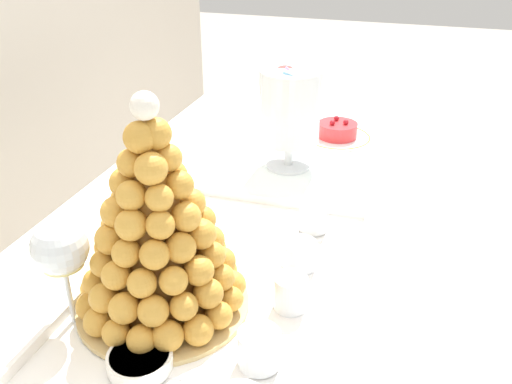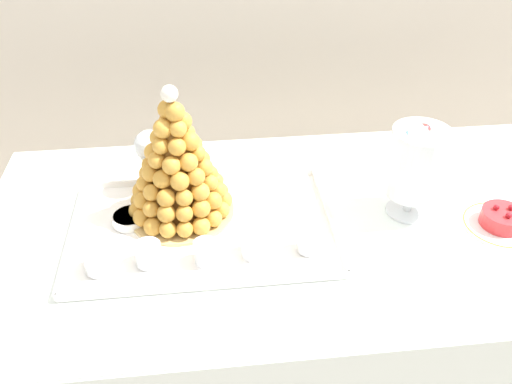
{
  "view_description": "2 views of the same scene",
  "coord_description": "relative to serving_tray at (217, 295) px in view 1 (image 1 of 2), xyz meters",
  "views": [
    {
      "loc": [
        -0.93,
        -0.29,
        1.29
      ],
      "look_at": [
        -0.13,
        -0.04,
        0.85
      ],
      "focal_mm": 38.74,
      "sensor_mm": 36.0,
      "label": 1
    },
    {
      "loc": [
        -0.26,
        -1.01,
        1.56
      ],
      "look_at": [
        -0.15,
        -0.02,
        0.84
      ],
      "focal_mm": 37.32,
      "sensor_mm": 36.0,
      "label": 2
    }
  ],
  "objects": [
    {
      "name": "serving_tray",
      "position": [
        0.0,
        0.0,
        0.0
      ],
      "size": [
        0.63,
        0.41,
        0.02
      ],
      "color": "white",
      "rests_on": "buffet_table"
    },
    {
      "name": "wine_glass",
      "position": [
        -0.12,
        0.18,
        0.13
      ],
      "size": [
        0.08,
        0.08,
        0.18
      ],
      "color": "silver",
      "rests_on": "buffet_table"
    },
    {
      "name": "fruit_tart_plate",
      "position": [
        0.72,
        -0.06,
        0.01
      ],
      "size": [
        0.18,
        0.18,
        0.06
      ],
      "color": "white",
      "rests_on": "buffet_table"
    },
    {
      "name": "croquembouche",
      "position": [
        -0.05,
        0.07,
        0.14
      ],
      "size": [
        0.26,
        0.26,
        0.34
      ],
      "color": "tan",
      "rests_on": "serving_tray"
    },
    {
      "name": "dessert_cup_mid_left",
      "position": [
        -0.12,
        -0.11,
        0.03
      ],
      "size": [
        0.06,
        0.06,
        0.05
      ],
      "color": "silver",
      "rests_on": "serving_tray"
    },
    {
      "name": "macaron_goblet",
      "position": [
        0.51,
        0.02,
        0.14
      ],
      "size": [
        0.14,
        0.14,
        0.24
      ],
      "color": "white",
      "rests_on": "buffet_table"
    },
    {
      "name": "dessert_cup_centre",
      "position": [
        0.0,
        -0.12,
        0.03
      ],
      "size": [
        0.05,
        0.05,
        0.06
      ],
      "color": "silver",
      "rests_on": "serving_tray"
    },
    {
      "name": "dessert_cup_right",
      "position": [
        0.24,
        -0.1,
        0.03
      ],
      "size": [
        0.05,
        0.05,
        0.05
      ],
      "color": "silver",
      "rests_on": "serving_tray"
    },
    {
      "name": "dessert_cup_mid_right",
      "position": [
        0.11,
        -0.11,
        0.02
      ],
      "size": [
        0.06,
        0.06,
        0.05
      ],
      "color": "silver",
      "rests_on": "serving_tray"
    },
    {
      "name": "creme_brulee_ramekin",
      "position": [
        -0.18,
        0.04,
        0.01
      ],
      "size": [
        0.09,
        0.09,
        0.02
      ],
      "color": "white",
      "rests_on": "serving_tray"
    },
    {
      "name": "buffet_table",
      "position": [
        0.28,
        0.02,
        -0.11
      ],
      "size": [
        1.65,
        0.81,
        0.73
      ],
      "color": "brown",
      "rests_on": "ground_plane"
    }
  ]
}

